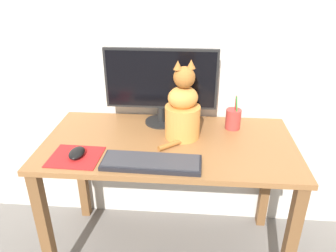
{
  "coord_description": "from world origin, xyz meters",
  "views": [
    {
      "loc": [
        0.1,
        -1.35,
        1.45
      ],
      "look_at": [
        0.0,
        -0.07,
        0.82
      ],
      "focal_mm": 35.0,
      "sensor_mm": 36.0,
      "label": 1
    }
  ],
  "objects_px": {
    "monitor": "(161,83)",
    "pen_cup": "(233,119)",
    "keyboard": "(151,162)",
    "computer_mouse_left": "(77,153)",
    "cat": "(183,110)"
  },
  "relations": [
    {
      "from": "monitor",
      "to": "pen_cup",
      "type": "xyz_separation_m",
      "value": [
        0.37,
        -0.04,
        -0.17
      ]
    },
    {
      "from": "keyboard",
      "to": "pen_cup",
      "type": "bearing_deg",
      "value": 46.6
    },
    {
      "from": "monitor",
      "to": "pen_cup",
      "type": "distance_m",
      "value": 0.41
    },
    {
      "from": "keyboard",
      "to": "computer_mouse_left",
      "type": "relative_size",
      "value": 3.98
    },
    {
      "from": "keyboard",
      "to": "computer_mouse_left",
      "type": "xyz_separation_m",
      "value": [
        -0.33,
        0.04,
        0.01
      ]
    },
    {
      "from": "monitor",
      "to": "pen_cup",
      "type": "relative_size",
      "value": 3.13
    },
    {
      "from": "monitor",
      "to": "computer_mouse_left",
      "type": "distance_m",
      "value": 0.54
    },
    {
      "from": "monitor",
      "to": "keyboard",
      "type": "xyz_separation_m",
      "value": [
        -0.0,
        -0.41,
        -0.21
      ]
    },
    {
      "from": "monitor",
      "to": "keyboard",
      "type": "bearing_deg",
      "value": -90.13
    },
    {
      "from": "keyboard",
      "to": "pen_cup",
      "type": "relative_size",
      "value": 2.32
    },
    {
      "from": "computer_mouse_left",
      "to": "cat",
      "type": "xyz_separation_m",
      "value": [
        0.45,
        0.22,
        0.12
      ]
    },
    {
      "from": "computer_mouse_left",
      "to": "cat",
      "type": "relative_size",
      "value": 0.28
    },
    {
      "from": "cat",
      "to": "pen_cup",
      "type": "bearing_deg",
      "value": 4.15
    },
    {
      "from": "monitor",
      "to": "keyboard",
      "type": "height_order",
      "value": "monitor"
    },
    {
      "from": "computer_mouse_left",
      "to": "cat",
      "type": "height_order",
      "value": "cat"
    }
  ]
}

